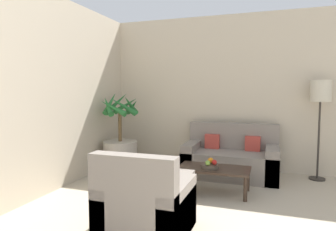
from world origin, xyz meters
TOP-DOWN VIEW (x-y plane):
  - wall_back at (0.00, 6.25)m, footprint 8.30×0.06m
  - potted_palm at (-2.98, 5.46)m, footprint 0.72×0.72m
  - sofa_loveseat at (-1.13, 5.75)m, footprint 1.47×0.79m
  - floor_lamp at (0.18, 5.99)m, footprint 0.30×0.30m
  - coffee_table at (-1.25, 4.88)m, footprint 0.96×0.52m
  - fruit_bowl at (-1.30, 4.81)m, footprint 0.24×0.24m
  - apple_red at (-1.23, 4.81)m, footprint 0.07×0.07m
  - apple_green at (-1.31, 4.74)m, footprint 0.07×0.07m
  - orange_fruit at (-1.30, 4.88)m, footprint 0.08×0.08m
  - armchair at (-1.65, 3.46)m, footprint 0.80×0.78m
  - ottoman at (-1.70, 4.31)m, footprint 0.54×0.50m

SIDE VIEW (x-z plane):
  - ottoman at x=-1.70m, z-range 0.00..0.38m
  - armchair at x=-1.65m, z-range -0.14..0.69m
  - sofa_loveseat at x=-1.13m, z-range -0.14..0.70m
  - coffee_table at x=-1.25m, z-range 0.13..0.47m
  - fruit_bowl at x=-1.30m, z-range 0.34..0.40m
  - potted_palm at x=-2.98m, z-range -0.27..1.11m
  - apple_green at x=-1.31m, z-range 0.40..0.47m
  - apple_red at x=-1.23m, z-range 0.40..0.47m
  - orange_fruit at x=-1.30m, z-range 0.40..0.48m
  - floor_lamp at x=0.18m, z-range 0.52..2.07m
  - wall_back at x=0.00m, z-range 0.00..2.70m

